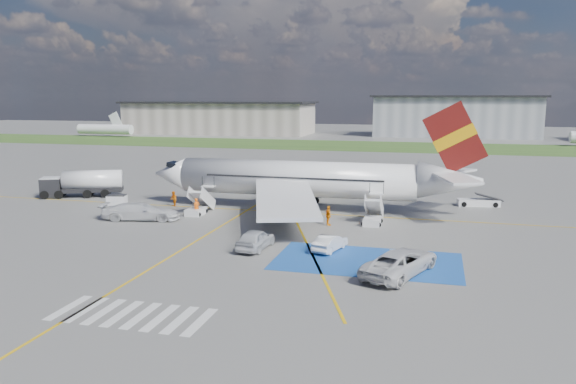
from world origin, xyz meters
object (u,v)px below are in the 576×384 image
Objects in this scene: gpu_cart at (117,203)px; car_silver_a at (255,239)px; van_white_a at (401,258)px; airliner at (310,179)px; fuel_tanker at (83,186)px; car_silver_b at (330,243)px; van_white_b at (141,209)px; belt_loader at (479,203)px.

gpu_cart is 0.47× the size of car_silver_a.
airliner is at bearing -40.37° from van_white_a.
airliner is 29.07m from fuel_tanker.
van_white_b is at bearing -1.92° from car_silver_b.
airliner reaches higher than van_white_a.
car_silver_b is 0.66× the size of van_white_a.
car_silver_b is (5.99, 1.07, -0.16)m from car_silver_a.
gpu_cart is at bearing -6.53° from car_silver_b.
van_white_a is (5.91, -4.66, 0.49)m from car_silver_b.
airliner is 16.30× the size of gpu_cart.
fuel_tanker is 4.33× the size of gpu_cart.
car_silver_b is at bearing -17.14° from van_white_a.
belt_loader is at bearing -16.23° from fuel_tanker.
airliner is at bearing -167.84° from belt_loader.
airliner is 6.27× the size of van_white_b.
belt_loader is 28.30m from van_white_a.
fuel_tanker reaches higher than car_silver_a.
airliner is 16.84m from car_silver_b.
car_silver_b is (34.19, -16.49, -0.71)m from fuel_tanker.
airliner reaches higher than belt_loader.
fuel_tanker is 47.58m from belt_loader.
car_silver_a is at bearing -137.32° from belt_loader.
airliner is at bearing -56.44° from car_silver_b.
car_silver_a is 0.82× the size of van_white_b.
van_white_b is at bearing -60.39° from fuel_tanker.
fuel_tanker reaches higher than belt_loader.
fuel_tanker is at bearing -6.71° from van_white_a.
airliner is 7.61× the size of car_silver_a.
car_silver_b is at bearing -71.76° from airliner.
belt_loader is 26.17m from car_silver_b.
van_white_a is (-7.06, -27.39, 0.79)m from belt_loader.
airliner is 7.22× the size of belt_loader.
airliner is 21.36m from gpu_cart.
airliner is at bearing -25.17° from fuel_tanker.
airliner is 17.06m from car_silver_a.
fuel_tanker is 33.22m from car_silver_a.
fuel_tanker is 1.58× the size of van_white_a.
car_silver_a reaches higher than car_silver_b.
belt_loader is at bearing -75.56° from van_white_b.
belt_loader is (38.64, 12.44, -0.39)m from gpu_cart.
airliner is at bearing 1.77° from gpu_cart.
gpu_cart is 0.36× the size of van_white_a.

